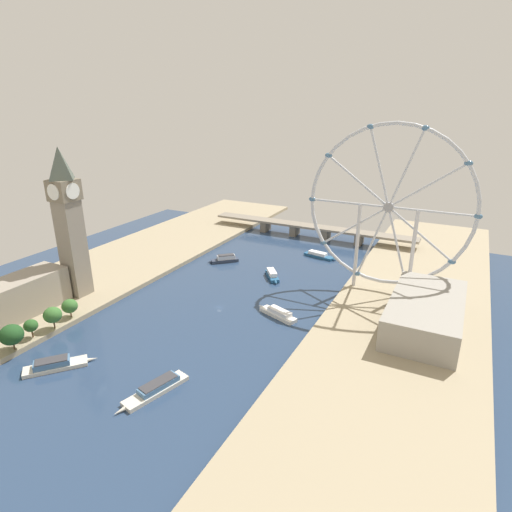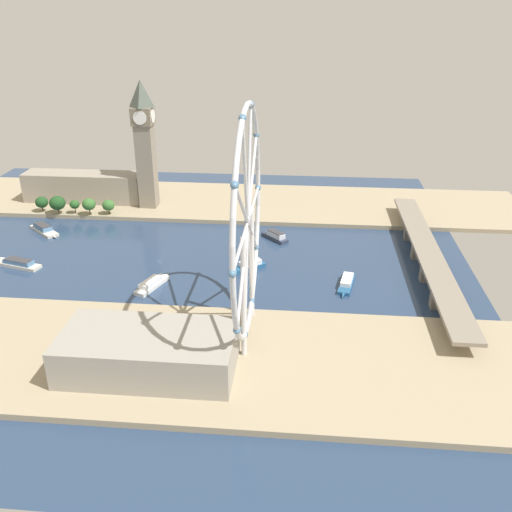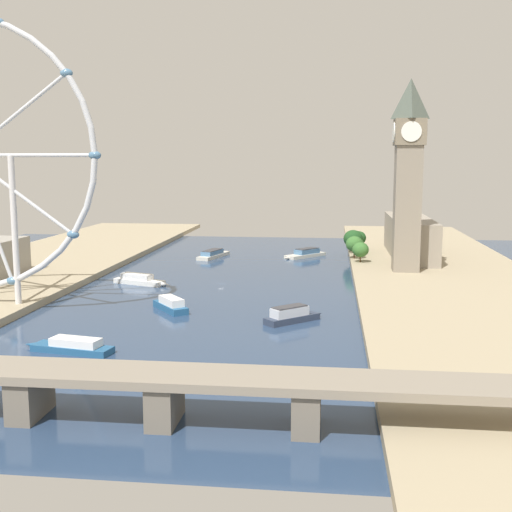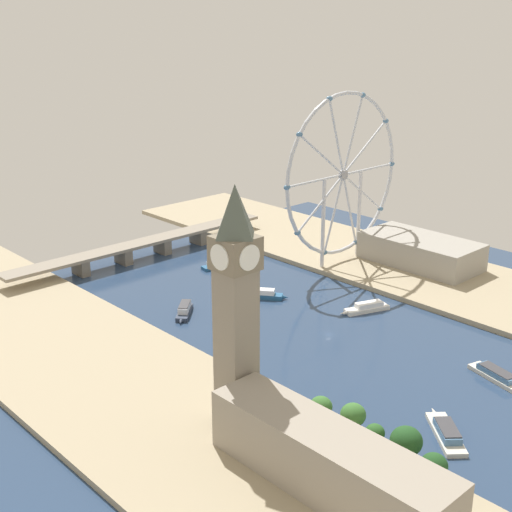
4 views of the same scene
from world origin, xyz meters
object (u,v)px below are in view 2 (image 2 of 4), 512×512
(river_bridge, at_px, (428,256))
(tour_boat_0, at_px, (275,236))
(riverside_hall, at_px, (148,352))
(parliament_block, at_px, (84,187))
(tour_boat_1, at_px, (346,283))
(tour_boat_3, at_px, (44,229))
(clock_tower, at_px, (145,143))
(ferris_wheel, at_px, (248,224))
(tour_boat_5, at_px, (249,266))
(tour_boat_2, at_px, (152,284))
(tour_boat_4, at_px, (17,263))

(river_bridge, distance_m, tour_boat_0, 102.46)
(riverside_hall, relative_size, river_bridge, 0.38)
(parliament_block, distance_m, riverside_hall, 243.61)
(tour_boat_1, bearing_deg, tour_boat_3, -96.03)
(clock_tower, height_order, ferris_wheel, ferris_wheel)
(tour_boat_1, distance_m, tour_boat_5, 60.33)
(ferris_wheel, height_order, tour_boat_3, ferris_wheel)
(river_bridge, distance_m, tour_boat_2, 164.68)
(tour_boat_0, height_order, tour_boat_5, tour_boat_0)
(tour_boat_2, distance_m, tour_boat_3, 123.44)
(riverside_hall, bearing_deg, tour_boat_1, 135.90)
(parliament_block, relative_size, tour_boat_3, 3.22)
(clock_tower, height_order, river_bridge, clock_tower)
(ferris_wheel, distance_m, tour_boat_0, 137.13)
(riverside_hall, distance_m, tour_boat_1, 129.42)
(clock_tower, bearing_deg, tour_boat_5, 41.41)
(clock_tower, xyz_separation_m, tour_boat_4, (108.65, -54.17, -50.44))
(tour_boat_0, distance_m, tour_boat_3, 163.23)
(tour_boat_0, bearing_deg, riverside_hall, 121.13)
(tour_boat_2, height_order, tour_boat_3, tour_boat_3)
(parliament_block, bearing_deg, tour_boat_0, 69.05)
(tour_boat_4, bearing_deg, tour_boat_0, -144.57)
(tour_boat_0, bearing_deg, parliament_block, 25.99)
(parliament_block, distance_m, tour_boat_3, 62.80)
(riverside_hall, xyz_separation_m, tour_boat_1, (-92.66, 89.81, -9.88))
(parliament_block, bearing_deg, tour_boat_4, 0.28)
(tour_boat_2, bearing_deg, tour_boat_4, 98.05)
(parliament_block, relative_size, tour_boat_2, 3.13)
(riverside_hall, height_order, tour_boat_0, riverside_hall)
(tour_boat_3, distance_m, tour_boat_5, 157.48)
(tour_boat_3, relative_size, tour_boat_5, 1.31)
(tour_boat_5, bearing_deg, tour_boat_1, 127.17)
(parliament_block, bearing_deg, river_bridge, 68.65)
(riverside_hall, relative_size, tour_boat_3, 2.56)
(tour_boat_0, bearing_deg, tour_boat_2, 96.54)
(tour_boat_1, height_order, tour_boat_2, tour_boat_2)
(riverside_hall, xyz_separation_m, tour_boat_3, (-155.67, -118.68, -9.63))
(clock_tower, xyz_separation_m, tour_boat_1, (115.86, 146.11, -50.57))
(tour_boat_0, height_order, tour_boat_4, tour_boat_0)
(tour_boat_3, bearing_deg, tour_boat_1, 23.86)
(river_bridge, relative_size, tour_boat_2, 6.64)
(tour_boat_1, height_order, tour_boat_5, tour_boat_5)
(parliament_block, height_order, river_bridge, parliament_block)
(clock_tower, height_order, tour_boat_3, clock_tower)
(river_bridge, xyz_separation_m, tour_boat_2, (38.29, -160.03, -6.68))
(clock_tower, distance_m, riverside_hall, 219.79)
(riverside_hall, xyz_separation_m, river_bridge, (-118.92, 139.37, -3.02))
(ferris_wheel, relative_size, tour_boat_5, 4.91)
(riverside_hall, bearing_deg, clock_tower, -164.89)
(ferris_wheel, relative_size, tour_boat_1, 3.59)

